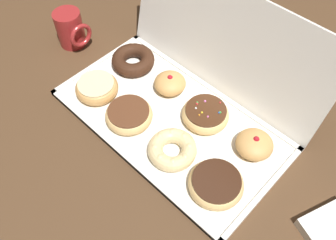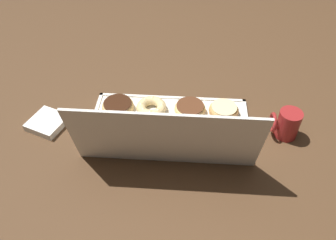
# 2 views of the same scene
# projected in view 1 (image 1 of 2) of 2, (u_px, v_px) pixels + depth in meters

# --- Properties ---
(ground_plane) EXTENTS (3.00, 3.00, 0.00)m
(ground_plane) POSITION_uv_depth(u_px,v_px,m) (170.00, 122.00, 0.86)
(ground_plane) COLOR #4C331E
(donut_box) EXTENTS (0.56, 0.30, 0.01)m
(donut_box) POSITION_uv_depth(u_px,v_px,m) (170.00, 120.00, 0.86)
(donut_box) COLOR silver
(donut_box) RESTS_ON ground
(box_lid_open) EXTENTS (0.56, 0.07, 0.27)m
(box_lid_open) POSITION_uv_depth(u_px,v_px,m) (224.00, 43.00, 0.83)
(box_lid_open) COLOR silver
(box_lid_open) RESTS_ON ground
(glazed_ring_donut_0) EXTENTS (0.11, 0.11, 0.04)m
(glazed_ring_donut_0) POSITION_uv_depth(u_px,v_px,m) (97.00, 88.00, 0.89)
(glazed_ring_donut_0) COLOR tan
(glazed_ring_donut_0) RESTS_ON donut_box
(chocolate_frosted_donut_1) EXTENTS (0.11, 0.11, 0.04)m
(chocolate_frosted_donut_1) POSITION_uv_depth(u_px,v_px,m) (129.00, 115.00, 0.84)
(chocolate_frosted_donut_1) COLOR #E5B770
(chocolate_frosted_donut_1) RESTS_ON donut_box
(cruller_donut_2) EXTENTS (0.11, 0.11, 0.04)m
(cruller_donut_2) POSITION_uv_depth(u_px,v_px,m) (172.00, 149.00, 0.78)
(cruller_donut_2) COLOR #EACC8C
(cruller_donut_2) RESTS_ON donut_box
(chocolate_frosted_donut_3) EXTENTS (0.12, 0.12, 0.04)m
(chocolate_frosted_donut_3) POSITION_uv_depth(u_px,v_px,m) (216.00, 184.00, 0.73)
(chocolate_frosted_donut_3) COLOR #E5B770
(chocolate_frosted_donut_3) RESTS_ON donut_box
(chocolate_cake_ring_donut_4) EXTENTS (0.12, 0.12, 0.04)m
(chocolate_cake_ring_donut_4) POSITION_uv_depth(u_px,v_px,m) (133.00, 60.00, 0.95)
(chocolate_cake_ring_donut_4) COLOR #381E11
(chocolate_cake_ring_donut_4) RESTS_ON donut_box
(jelly_filled_donut_5) EXTENTS (0.08, 0.08, 0.05)m
(jelly_filled_donut_5) POSITION_uv_depth(u_px,v_px,m) (170.00, 83.00, 0.89)
(jelly_filled_donut_5) COLOR tan
(jelly_filled_donut_5) RESTS_ON donut_box
(sprinkle_donut_6) EXTENTS (0.11, 0.11, 0.04)m
(sprinkle_donut_6) POSITION_uv_depth(u_px,v_px,m) (205.00, 114.00, 0.84)
(sprinkle_donut_6) COLOR #E5B770
(sprinkle_donut_6) RESTS_ON donut_box
(jelly_filled_donut_7) EXTENTS (0.09, 0.09, 0.05)m
(jelly_filled_donut_7) POSITION_uv_depth(u_px,v_px,m) (254.00, 144.00, 0.78)
(jelly_filled_donut_7) COLOR tan
(jelly_filled_donut_7) RESTS_ON donut_box
(coffee_mug) EXTENTS (0.10, 0.08, 0.10)m
(coffee_mug) POSITION_uv_depth(u_px,v_px,m) (71.00, 29.00, 0.99)
(coffee_mug) COLOR maroon
(coffee_mug) RESTS_ON ground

